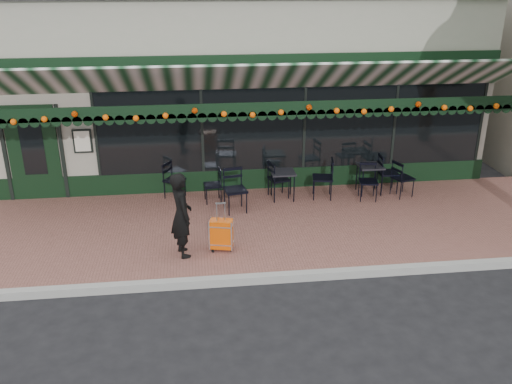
{
  "coord_description": "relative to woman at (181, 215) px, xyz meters",
  "views": [
    {
      "loc": [
        -1.22,
        -8.18,
        5.03
      ],
      "look_at": [
        -0.04,
        1.6,
        1.02
      ],
      "focal_mm": 38.0,
      "sensor_mm": 36.0,
      "label": 1
    }
  ],
  "objects": [
    {
      "name": "chair_b_left",
      "position": [
        0.67,
        2.44,
        -0.41
      ],
      "size": [
        0.43,
        0.43,
        0.8
      ],
      "primitive_type": null,
      "rotation": [
        0.0,
        0.0,
        -1.48
      ],
      "color": "black",
      "rests_on": "sidewalk"
    },
    {
      "name": "sidewalk",
      "position": [
        1.49,
        1.15,
        -0.88
      ],
      "size": [
        18.0,
        4.0,
        0.15
      ],
      "primitive_type": "cube",
      "color": "brown",
      "rests_on": "ground"
    },
    {
      "name": "ground",
      "position": [
        1.49,
        -0.85,
        -0.95
      ],
      "size": [
        80.0,
        80.0,
        0.0
      ],
      "primitive_type": "plane",
      "color": "black",
      "rests_on": "ground"
    },
    {
      "name": "chair_b_right",
      "position": [
        2.2,
        2.53,
        -0.37
      ],
      "size": [
        0.54,
        0.54,
        0.88
      ],
      "primitive_type": null,
      "rotation": [
        0.0,
        0.0,
        1.83
      ],
      "color": "black",
      "rests_on": "sidewalk"
    },
    {
      "name": "suitcase",
      "position": [
        0.72,
        0.08,
        -0.48
      ],
      "size": [
        0.46,
        0.32,
        0.96
      ],
      "rotation": [
        0.0,
        0.0,
        -0.23
      ],
      "color": "#DF4E07",
      "rests_on": "sidewalk"
    },
    {
      "name": "chair_solo",
      "position": [
        -0.2,
        2.8,
        -0.38
      ],
      "size": [
        0.58,
        0.58,
        0.84
      ],
      "primitive_type": null,
      "rotation": [
        0.0,
        0.0,
        1.01
      ],
      "color": "black",
      "rests_on": "sidewalk"
    },
    {
      "name": "chair_a_left",
      "position": [
        3.2,
        2.38,
        -0.33
      ],
      "size": [
        0.56,
        0.56,
        0.95
      ],
      "primitive_type": null,
      "rotation": [
        0.0,
        0.0,
        -1.76
      ],
      "color": "black",
      "rests_on": "sidewalk"
    },
    {
      "name": "woman",
      "position": [
        0.0,
        0.0,
        0.0
      ],
      "size": [
        0.53,
        0.67,
        1.61
      ],
      "primitive_type": "imported",
      "rotation": [
        0.0,
        0.0,
        1.86
      ],
      "color": "black",
      "rests_on": "sidewalk"
    },
    {
      "name": "chair_a_right",
      "position": [
        5.08,
        2.25,
        -0.37
      ],
      "size": [
        0.55,
        0.55,
        0.88
      ],
      "primitive_type": null,
      "rotation": [
        0.0,
        0.0,
        1.88
      ],
      "color": "black",
      "rests_on": "sidewalk"
    },
    {
      "name": "cafe_table_a",
      "position": [
        4.37,
        2.53,
        -0.18
      ],
      "size": [
        0.56,
        0.56,
        0.69
      ],
      "color": "black",
      "rests_on": "sidewalk"
    },
    {
      "name": "chair_b_front",
      "position": [
        1.13,
        1.85,
        -0.32
      ],
      "size": [
        0.56,
        0.56,
        0.97
      ],
      "primitive_type": null,
      "rotation": [
        0.0,
        0.0,
        0.19
      ],
      "color": "black",
      "rests_on": "sidewalk"
    },
    {
      "name": "chair_a_front",
      "position": [
        4.22,
        2.15,
        -0.38
      ],
      "size": [
        0.49,
        0.49,
        0.85
      ],
      "primitive_type": null,
      "rotation": [
        0.0,
        0.0,
        -0.16
      ],
      "color": "black",
      "rests_on": "sidewalk"
    },
    {
      "name": "cafe_table_b",
      "position": [
        2.28,
        2.42,
        -0.2
      ],
      "size": [
        0.54,
        0.54,
        0.67
      ],
      "color": "black",
      "rests_on": "sidewalk"
    },
    {
      "name": "curb",
      "position": [
        1.49,
        -0.93,
        -0.88
      ],
      "size": [
        18.0,
        0.16,
        0.15
      ],
      "primitive_type": "cube",
      "color": "#9E9E99",
      "rests_on": "ground"
    },
    {
      "name": "chair_a_extra",
      "position": [
        4.83,
        2.56,
        -0.34
      ],
      "size": [
        0.49,
        0.49,
        0.93
      ],
      "primitive_type": null,
      "rotation": [
        0.0,
        0.0,
        1.51
      ],
      "color": "black",
      "rests_on": "sidewalk"
    },
    {
      "name": "restaurant_building",
      "position": [
        1.49,
        6.99,
        1.32
      ],
      "size": [
        12.0,
        9.6,
        4.5
      ],
      "color": "#9F988A",
      "rests_on": "ground"
    }
  ]
}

